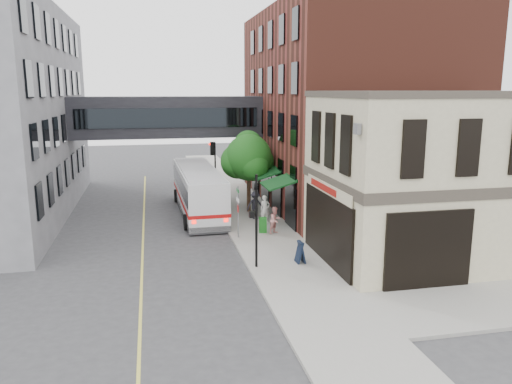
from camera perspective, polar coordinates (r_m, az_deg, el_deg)
name	(u,v)px	position (r m, az deg, el deg)	size (l,w,h in m)	color
ground	(257,286)	(22.42, 0.11, -10.68)	(120.00, 120.00, 0.00)	#38383A
sidewalk_main	(243,209)	(35.87, -1.46, -1.97)	(4.00, 60.00, 0.15)	gray
corner_building	(424,177)	(26.31, 18.64, 1.62)	(10.19, 8.12, 8.45)	tan
brick_building	(346,110)	(38.10, 10.24, 9.16)	(13.76, 18.00, 14.00)	#5A271C
skyway_bridge	(168,117)	(38.35, -10.07, 8.45)	(14.00, 3.18, 3.00)	black
traffic_signal_near	(256,209)	(23.43, -0.03, -2.01)	(0.44, 0.22, 4.60)	black
traffic_signal_far	(213,159)	(37.92, -4.91, 3.75)	(0.53, 0.28, 4.50)	black
street_sign_pole	(238,207)	(28.46, -2.07, -1.74)	(0.08, 0.75, 3.00)	gray
street_tree	(248,158)	(34.44, -0.93, 3.96)	(3.80, 3.20, 5.60)	#382619
lane_marking	(143,231)	(31.46, -12.76, -4.35)	(0.12, 40.00, 0.01)	#D8CC4C
bus	(198,189)	(34.95, -6.62, 0.39)	(3.01, 11.60, 3.11)	silver
pedestrian_a	(265,209)	(31.74, 1.04, -1.98)	(0.65, 0.43, 1.78)	white
pedestrian_b	(275,220)	(29.46, 2.21, -3.23)	(0.79, 0.61, 1.62)	pink
pedestrian_c	(255,205)	(32.71, -0.09, -1.51)	(1.19, 0.69, 1.85)	black
newspaper_box	(263,225)	(29.73, 0.78, -3.79)	(0.45, 0.40, 0.90)	#166019
sandwich_board	(300,252)	(24.73, 5.09, -6.84)	(0.39, 0.61, 1.08)	black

